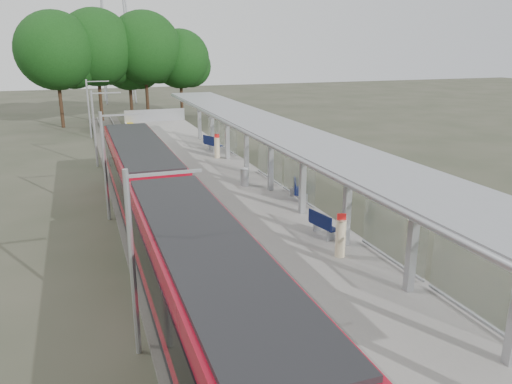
{
  "coord_description": "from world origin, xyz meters",
  "views": [
    {
      "loc": [
        -7.3,
        -5.77,
        8.46
      ],
      "look_at": [
        -0.33,
        13.77,
        2.3
      ],
      "focal_mm": 35.0,
      "sensor_mm": 36.0,
      "label": 1
    }
  ],
  "objects_px": {
    "bench_near": "(322,224)",
    "info_pillar_far": "(217,148)",
    "litter_bin": "(245,177)",
    "info_pillar_near": "(341,238)",
    "train": "(163,213)",
    "bench_mid": "(297,189)",
    "bench_far": "(212,143)"
  },
  "relations": [
    {
      "from": "bench_near",
      "to": "train",
      "type": "bearing_deg",
      "value": 150.35
    },
    {
      "from": "bench_near",
      "to": "info_pillar_far",
      "type": "xyz_separation_m",
      "value": [
        -0.12,
        15.46,
        0.19
      ]
    },
    {
      "from": "info_pillar_far",
      "to": "litter_bin",
      "type": "distance_m",
      "value": 7.31
    },
    {
      "from": "train",
      "to": "info_pillar_far",
      "type": "xyz_separation_m",
      "value": [
        5.92,
        13.46,
        -0.34
      ]
    },
    {
      "from": "train",
      "to": "bench_mid",
      "type": "height_order",
      "value": "train"
    },
    {
      "from": "bench_mid",
      "to": "train",
      "type": "bearing_deg",
      "value": -135.85
    },
    {
      "from": "train",
      "to": "bench_near",
      "type": "relative_size",
      "value": 18.44
    },
    {
      "from": "info_pillar_near",
      "to": "litter_bin",
      "type": "xyz_separation_m",
      "value": [
        -0.28,
        10.2,
        -0.24
      ]
    },
    {
      "from": "bench_near",
      "to": "litter_bin",
      "type": "relative_size",
      "value": 1.57
    },
    {
      "from": "info_pillar_far",
      "to": "bench_near",
      "type": "bearing_deg",
      "value": -72.16
    },
    {
      "from": "bench_far",
      "to": "litter_bin",
      "type": "relative_size",
      "value": 1.77
    },
    {
      "from": "litter_bin",
      "to": "bench_near",
      "type": "bearing_deg",
      "value": -85.98
    },
    {
      "from": "train",
      "to": "info_pillar_near",
      "type": "relative_size",
      "value": 16.68
    },
    {
      "from": "bench_far",
      "to": "info_pillar_far",
      "type": "xyz_separation_m",
      "value": [
        -0.21,
        -2.17,
        0.12
      ]
    },
    {
      "from": "bench_mid",
      "to": "info_pillar_far",
      "type": "bearing_deg",
      "value": 118.86
    },
    {
      "from": "train",
      "to": "bench_far",
      "type": "xyz_separation_m",
      "value": [
        6.13,
        15.63,
        -0.46
      ]
    },
    {
      "from": "train",
      "to": "info_pillar_far",
      "type": "height_order",
      "value": "train"
    },
    {
      "from": "litter_bin",
      "to": "info_pillar_near",
      "type": "bearing_deg",
      "value": -88.43
    },
    {
      "from": "bench_mid",
      "to": "litter_bin",
      "type": "distance_m",
      "value": 3.72
    },
    {
      "from": "bench_near",
      "to": "info_pillar_near",
      "type": "relative_size",
      "value": 0.9
    },
    {
      "from": "train",
      "to": "bench_mid",
      "type": "xyz_separation_m",
      "value": [
        7.11,
        2.82,
        -0.51
      ]
    },
    {
      "from": "info_pillar_near",
      "to": "bench_far",
      "type": "bearing_deg",
      "value": 107.37
    },
    {
      "from": "train",
      "to": "bench_mid",
      "type": "bearing_deg",
      "value": 21.67
    },
    {
      "from": "bench_mid",
      "to": "info_pillar_near",
      "type": "relative_size",
      "value": 0.94
    },
    {
      "from": "bench_far",
      "to": "bench_near",
      "type": "bearing_deg",
      "value": -112.94
    },
    {
      "from": "train",
      "to": "bench_mid",
      "type": "relative_size",
      "value": 17.72
    },
    {
      "from": "bench_mid",
      "to": "info_pillar_far",
      "type": "height_order",
      "value": "info_pillar_far"
    },
    {
      "from": "bench_near",
      "to": "bench_far",
      "type": "height_order",
      "value": "bench_far"
    },
    {
      "from": "train",
      "to": "litter_bin",
      "type": "height_order",
      "value": "train"
    },
    {
      "from": "litter_bin",
      "to": "train",
      "type": "bearing_deg",
      "value": -131.59
    },
    {
      "from": "bench_mid",
      "to": "info_pillar_near",
      "type": "distance_m",
      "value": 7.0
    },
    {
      "from": "bench_far",
      "to": "info_pillar_near",
      "type": "bearing_deg",
      "value": -113.77
    }
  ]
}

